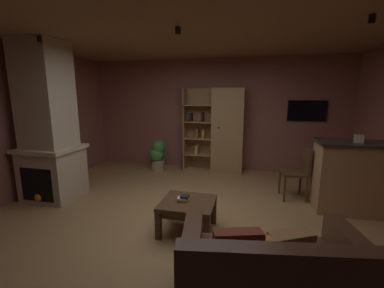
# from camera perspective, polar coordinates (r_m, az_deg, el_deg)

# --- Properties ---
(floor) EXTENTS (6.03, 5.57, 0.02)m
(floor) POSITION_cam_1_polar(r_m,az_deg,el_deg) (3.77, -1.45, -17.22)
(floor) COLOR #A37A4C
(floor) RESTS_ON ground
(wall_back) EXTENTS (6.15, 0.06, 2.63)m
(wall_back) POSITION_cam_1_polar(r_m,az_deg,el_deg) (6.10, 5.19, 6.68)
(wall_back) COLOR #8E544C
(wall_back) RESTS_ON ground
(wall_left) EXTENTS (0.06, 5.57, 2.63)m
(wall_left) POSITION_cam_1_polar(r_m,az_deg,el_deg) (5.06, -37.22, 3.63)
(wall_left) COLOR #8E544C
(wall_left) RESTS_ON ground
(ceiling) EXTENTS (6.03, 5.57, 0.02)m
(ceiling) POSITION_cam_1_polar(r_m,az_deg,el_deg) (3.43, -1.68, 25.75)
(ceiling) COLOR #8E6B47
(window_pane_back) EXTENTS (0.72, 0.01, 0.73)m
(window_pane_back) POSITION_cam_1_polar(r_m,az_deg,el_deg) (6.14, 1.44, 6.30)
(window_pane_back) COLOR white
(stone_fireplace) EXTENTS (0.91, 0.83, 2.63)m
(stone_fireplace) POSITION_cam_1_polar(r_m,az_deg,el_deg) (4.86, -29.90, 2.67)
(stone_fireplace) COLOR #BCAD8E
(stone_fireplace) RESTS_ON ground
(bookshelf_cabinet) EXTENTS (1.38, 0.41, 1.94)m
(bookshelf_cabinet) POSITION_cam_1_polar(r_m,az_deg,el_deg) (5.84, 7.18, 2.93)
(bookshelf_cabinet) COLOR #A87F51
(bookshelf_cabinet) RESTS_ON ground
(kitchen_bar_counter) EXTENTS (1.43, 0.62, 1.10)m
(kitchen_bar_counter) POSITION_cam_1_polar(r_m,az_deg,el_deg) (4.62, 34.67, -6.33)
(kitchen_bar_counter) COLOR #A87F51
(kitchen_bar_counter) RESTS_ON ground
(tissue_box) EXTENTS (0.15, 0.15, 0.11)m
(tissue_box) POSITION_cam_1_polar(r_m,az_deg,el_deg) (4.39, 33.80, 1.02)
(tissue_box) COLOR #BFB299
(tissue_box) RESTS_ON kitchen_bar_counter
(leather_couch) EXTENTS (1.58, 1.14, 0.84)m
(leather_couch) POSITION_cam_1_polar(r_m,az_deg,el_deg) (2.36, 17.42, -27.97)
(leather_couch) COLOR #4C2D1E
(leather_couch) RESTS_ON ground
(coffee_table) EXTENTS (0.69, 0.63, 0.42)m
(coffee_table) POSITION_cam_1_polar(r_m,az_deg,el_deg) (3.37, -0.99, -14.21)
(coffee_table) COLOR #4C331E
(coffee_table) RESTS_ON ground
(table_book_0) EXTENTS (0.12, 0.11, 0.02)m
(table_book_0) POSITION_cam_1_polar(r_m,az_deg,el_deg) (3.34, -1.74, -12.71)
(table_book_0) COLOR gold
(table_book_0) RESTS_ON coffee_table
(table_book_1) EXTENTS (0.14, 0.13, 0.03)m
(table_book_1) POSITION_cam_1_polar(r_m,az_deg,el_deg) (3.33, -2.29, -12.33)
(table_book_1) COLOR beige
(table_book_1) RESTS_ON coffee_table
(table_book_2) EXTENTS (0.11, 0.11, 0.03)m
(table_book_2) POSITION_cam_1_polar(r_m,az_deg,el_deg) (3.32, -1.66, -11.87)
(table_book_2) COLOR black
(table_book_2) RESTS_ON coffee_table
(dining_chair) EXTENTS (0.47, 0.47, 0.92)m
(dining_chair) POSITION_cam_1_polar(r_m,az_deg,el_deg) (4.68, 23.19, -5.29)
(dining_chair) COLOR #4C331E
(dining_chair) RESTS_ON ground
(potted_floor_plant) EXTENTS (0.40, 0.36, 0.74)m
(potted_floor_plant) POSITION_cam_1_polar(r_m,az_deg,el_deg) (6.01, -7.89, -2.40)
(potted_floor_plant) COLOR #9E896B
(potted_floor_plant) RESTS_ON ground
(wall_mounted_tv) EXTENTS (0.80, 0.06, 0.45)m
(wall_mounted_tv) POSITION_cam_1_polar(r_m,az_deg,el_deg) (6.09, 24.71, 6.92)
(wall_mounted_tv) COLOR black
(track_light_spot_0) EXTENTS (0.07, 0.07, 0.09)m
(track_light_spot_0) POSITION_cam_1_polar(r_m,az_deg,el_deg) (4.46, -31.38, 19.72)
(track_light_spot_0) COLOR black
(track_light_spot_1) EXTENTS (0.07, 0.07, 0.09)m
(track_light_spot_1) POSITION_cam_1_polar(r_m,az_deg,el_deg) (3.41, -3.23, 24.46)
(track_light_spot_1) COLOR black
(track_light_spot_2) EXTENTS (0.07, 0.07, 0.09)m
(track_light_spot_2) POSITION_cam_1_polar(r_m,az_deg,el_deg) (3.50, 35.82, 22.16)
(track_light_spot_2) COLOR black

